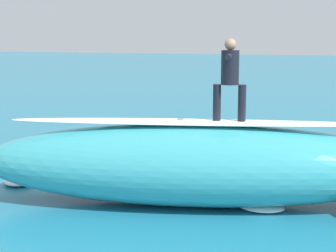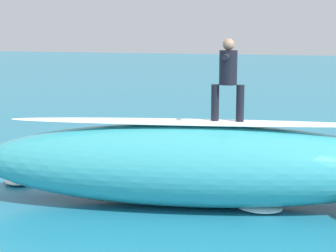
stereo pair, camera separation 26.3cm
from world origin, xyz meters
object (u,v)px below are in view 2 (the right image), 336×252
(surfboard_riding, at_px, (227,123))
(surfboard_paddling, at_px, (124,161))
(surfer_paddling, at_px, (121,155))
(surfer_riding, at_px, (228,74))

(surfboard_riding, relative_size, surfboard_paddling, 0.84)
(surfboard_paddling, bearing_deg, surfboard_riding, -103.83)
(surfboard_riding, relative_size, surfer_paddling, 1.32)
(surfboard_paddling, distance_m, surfer_paddling, 0.21)
(surfer_riding, height_order, surfboard_paddling, surfer_riding)
(surfer_riding, xyz_separation_m, surfboard_paddling, (3.17, -2.81, -2.56))
(surfboard_riding, bearing_deg, surfer_paddling, -45.02)
(surfboard_riding, height_order, surfer_paddling, surfboard_riding)
(surfboard_riding, bearing_deg, surfboard_paddling, -46.59)
(surfer_riding, relative_size, surfboard_paddling, 0.69)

